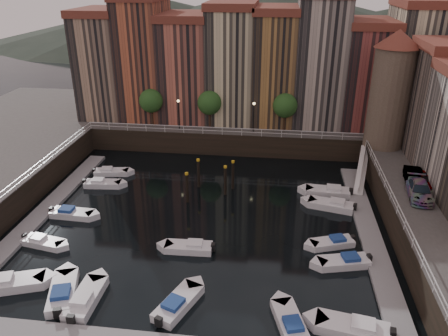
# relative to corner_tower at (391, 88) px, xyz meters

# --- Properties ---
(ground) EXTENTS (200.00, 200.00, 0.00)m
(ground) POSITION_rel_corner_tower_xyz_m (-20.00, -14.50, -10.19)
(ground) COLOR black
(ground) RESTS_ON ground
(quay_far) EXTENTS (80.00, 20.00, 3.00)m
(quay_far) POSITION_rel_corner_tower_xyz_m (-20.00, 11.50, -8.69)
(quay_far) COLOR black
(quay_far) RESTS_ON ground
(dock_left) EXTENTS (2.00, 28.00, 0.35)m
(dock_left) POSITION_rel_corner_tower_xyz_m (-36.20, -15.50, -10.02)
(dock_left) COLOR gray
(dock_left) RESTS_ON ground
(dock_right) EXTENTS (2.00, 28.00, 0.35)m
(dock_right) POSITION_rel_corner_tower_xyz_m (-3.80, -15.50, -10.02)
(dock_right) COLOR gray
(dock_right) RESTS_ON ground
(mountains) EXTENTS (145.00, 100.00, 18.00)m
(mountains) POSITION_rel_corner_tower_xyz_m (-18.28, 95.50, -2.28)
(mountains) COLOR #2D382D
(mountains) RESTS_ON ground
(far_terrace) EXTENTS (48.70, 10.30, 17.50)m
(far_terrace) POSITION_rel_corner_tower_xyz_m (-16.69, 9.00, 0.76)
(far_terrace) COLOR #9D7D63
(far_terrace) RESTS_ON quay_far
(corner_tower) EXTENTS (5.20, 5.20, 13.80)m
(corner_tower) POSITION_rel_corner_tower_xyz_m (0.00, 0.00, 0.00)
(corner_tower) COLOR #6B5B4C
(corner_tower) RESTS_ON quay_right
(promenade_trees) EXTENTS (21.20, 3.20, 5.20)m
(promenade_trees) POSITION_rel_corner_tower_xyz_m (-21.33, 3.70, -3.61)
(promenade_trees) COLOR black
(promenade_trees) RESTS_ON quay_far
(street_lamps) EXTENTS (10.36, 0.36, 4.18)m
(street_lamps) POSITION_rel_corner_tower_xyz_m (-21.00, 2.70, -4.30)
(street_lamps) COLOR black
(street_lamps) RESTS_ON quay_far
(railings) EXTENTS (36.08, 34.04, 0.52)m
(railings) POSITION_rel_corner_tower_xyz_m (-20.00, -9.62, -6.41)
(railings) COLOR white
(railings) RESTS_ON ground
(gangway) EXTENTS (2.78, 8.32, 3.73)m
(gangway) POSITION_rel_corner_tower_xyz_m (-2.90, -4.50, -8.28)
(gangway) COLOR white
(gangway) RESTS_ON ground
(mooring_pilings) EXTENTS (4.83, 4.07, 3.78)m
(mooring_pilings) POSITION_rel_corner_tower_xyz_m (-19.82, -9.27, -8.54)
(mooring_pilings) COLOR black
(mooring_pilings) RESTS_ON ground
(boat_left_0) EXTENTS (5.36, 3.46, 1.21)m
(boat_left_0) POSITION_rel_corner_tower_xyz_m (-32.97, -27.09, -9.79)
(boat_left_0) COLOR silver
(boat_left_0) RESTS_ON ground
(boat_left_1) EXTENTS (4.22, 2.16, 0.95)m
(boat_left_1) POSITION_rel_corner_tower_xyz_m (-33.41, -21.26, -9.88)
(boat_left_1) COLOR silver
(boat_left_1) RESTS_ON ground
(boat_left_2) EXTENTS (4.59, 1.84, 1.05)m
(boat_left_2) POSITION_rel_corner_tower_xyz_m (-33.03, -16.16, -9.84)
(boat_left_2) COLOR silver
(boat_left_2) RESTS_ON ground
(boat_left_3) EXTENTS (4.44, 1.94, 1.00)m
(boat_left_3) POSITION_rel_corner_tower_xyz_m (-32.53, -9.28, -9.86)
(boat_left_3) COLOR silver
(boat_left_3) RESTS_ON ground
(boat_left_4) EXTENTS (4.38, 2.15, 0.98)m
(boat_left_4) POSITION_rel_corner_tower_xyz_m (-32.69, -6.09, -9.86)
(boat_left_4) COLOR silver
(boat_left_4) RESTS_ON ground
(boat_right_0) EXTENTS (5.38, 2.77, 1.21)m
(boat_right_0) POSITION_rel_corner_tower_xyz_m (-6.99, -28.52, -9.79)
(boat_right_0) COLOR silver
(boat_right_0) RESTS_ON ground
(boat_right_1) EXTENTS (4.67, 2.66, 1.04)m
(boat_right_1) POSITION_rel_corner_tower_xyz_m (-6.68, -20.89, -9.84)
(boat_right_1) COLOR silver
(boat_right_1) RESTS_ON ground
(boat_right_2) EXTENTS (4.23, 2.72, 0.95)m
(boat_right_2) POSITION_rel_corner_tower_xyz_m (-7.38, -18.07, -9.87)
(boat_right_2) COLOR silver
(boat_right_2) RESTS_ON ground
(boat_right_3) EXTENTS (5.05, 2.83, 1.13)m
(boat_right_3) POSITION_rel_corner_tower_xyz_m (-6.80, -11.15, -9.81)
(boat_right_3) COLOR silver
(boat_right_3) RESTS_ON ground
(boat_right_4) EXTENTS (5.12, 2.14, 1.16)m
(boat_right_4) POSITION_rel_corner_tower_xyz_m (-6.87, -8.13, -9.80)
(boat_right_4) COLOR silver
(boat_right_4) RESTS_ON ground
(boat_near_0) EXTENTS (3.29, 5.26, 1.18)m
(boat_near_0) POSITION_rel_corner_tower_xyz_m (-28.40, -27.60, -9.80)
(boat_near_0) COLOR silver
(boat_near_0) RESTS_ON ground
(boat_near_1) EXTENTS (1.83, 4.98, 1.14)m
(boat_near_1) POSITION_rel_corner_tower_xyz_m (-26.42, -28.03, -9.81)
(boat_near_1) COLOR silver
(boat_near_1) RESTS_ON ground
(boat_near_2) EXTENTS (3.31, 4.91, 1.11)m
(boat_near_2) POSITION_rel_corner_tower_xyz_m (-19.50, -27.66, -9.82)
(boat_near_2) COLOR silver
(boat_near_2) RESTS_ON ground
(boat_near_3) EXTENTS (2.89, 4.77, 1.07)m
(boat_near_3) POSITION_rel_corner_tower_xyz_m (-11.29, -28.59, -9.83)
(boat_near_3) COLOR silver
(boat_near_3) RESTS_ON ground
(car_a) EXTENTS (2.04, 4.27, 1.41)m
(car_a) POSITION_rel_corner_tower_xyz_m (1.90, -11.00, -6.49)
(car_a) COLOR gray
(car_a) RESTS_ON quay_right
(car_b) EXTENTS (2.03, 4.47, 1.42)m
(car_b) POSITION_rel_corner_tower_xyz_m (0.94, -10.46, -6.48)
(car_b) COLOR gray
(car_b) RESTS_ON quay_right
(car_c) EXTENTS (2.59, 5.26, 1.47)m
(car_c) POSITION_rel_corner_tower_xyz_m (0.70, -13.54, -6.46)
(car_c) COLOR gray
(car_c) RESTS_ON quay_right
(boat_extra_779) EXTENTS (4.47, 1.76, 1.02)m
(boat_extra_779) POSITION_rel_corner_tower_xyz_m (-20.02, -20.45, -9.85)
(boat_extra_779) COLOR silver
(boat_extra_779) RESTS_ON ground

